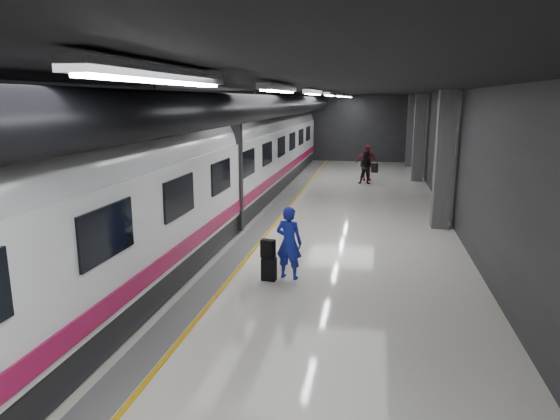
{
  "coord_description": "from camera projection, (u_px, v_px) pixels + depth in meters",
  "views": [
    {
      "loc": [
        2.32,
        -14.96,
        4.2
      ],
      "look_at": [
        -0.08,
        -2.3,
        1.34
      ],
      "focal_mm": 32.0,
      "sensor_mm": 36.0,
      "label": 1
    }
  ],
  "objects": [
    {
      "name": "traveler_main",
      "position": [
        289.0,
        243.0,
        11.82
      ],
      "size": [
        0.72,
        0.55,
        1.77
      ],
      "primitive_type": "imported",
      "rotation": [
        0.0,
        0.0,
        2.93
      ],
      "color": "#1725AF",
      "rests_on": "ground"
    },
    {
      "name": "platform_hall",
      "position": [
        293.0,
        121.0,
        15.89
      ],
      "size": [
        10.02,
        40.02,
        4.51
      ],
      "color": "black",
      "rests_on": "ground"
    },
    {
      "name": "traveler_far_a",
      "position": [
        367.0,
        167.0,
        25.12
      ],
      "size": [
        0.85,
        0.67,
        1.71
      ],
      "primitive_type": "imported",
      "rotation": [
        0.0,
        0.0,
        0.03
      ],
      "color": "black",
      "rests_on": "ground"
    },
    {
      "name": "train",
      "position": [
        196.0,
        168.0,
        15.83
      ],
      "size": [
        3.05,
        38.0,
        4.05
      ],
      "color": "black",
      "rests_on": "ground"
    },
    {
      "name": "shoulder_bag",
      "position": [
        268.0,
        249.0,
        11.71
      ],
      "size": [
        0.36,
        0.24,
        0.44
      ],
      "primitive_type": "cube",
      "rotation": [
        0.0,
        0.0,
        -0.2
      ],
      "color": "black",
      "rests_on": "suitcase_main"
    },
    {
      "name": "suitcase_main",
      "position": [
        269.0,
        269.0,
        11.8
      ],
      "size": [
        0.36,
        0.25,
        0.55
      ],
      "primitive_type": "cube",
      "rotation": [
        0.0,
        0.0,
        -0.1
      ],
      "color": "black",
      "rests_on": "ground"
    },
    {
      "name": "ground",
      "position": [
        296.0,
        236.0,
        15.68
      ],
      "size": [
        40.0,
        40.0,
        0.0
      ],
      "primitive_type": "plane",
      "color": "beige",
      "rests_on": "ground"
    },
    {
      "name": "suitcase_far",
      "position": [
        375.0,
        168.0,
        29.31
      ],
      "size": [
        0.4,
        0.31,
        0.52
      ],
      "primitive_type": "cube",
      "rotation": [
        0.0,
        0.0,
        -0.24
      ],
      "color": "black",
      "rests_on": "ground"
    },
    {
      "name": "traveler_far_b",
      "position": [
        367.0,
        162.0,
        26.35
      ],
      "size": [
        1.16,
        0.62,
        1.89
      ],
      "primitive_type": "imported",
      "rotation": [
        0.0,
        0.0,
        0.15
      ],
      "color": "maroon",
      "rests_on": "ground"
    }
  ]
}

